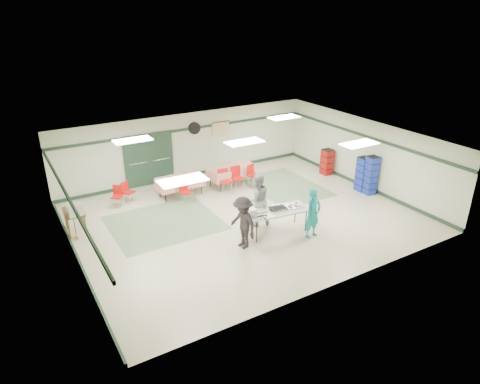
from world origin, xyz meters
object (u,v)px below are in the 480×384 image
volunteer_grey (257,200)px  office_printer (75,210)px  serving_table (277,211)px  chair_a (236,176)px  crate_stack_red (327,162)px  volunteer_dark (243,223)px  chair_loose_b (118,194)px  chair_c (253,173)px  chair_d (185,190)px  dining_table_b (180,182)px  crate_stack_blue_a (371,175)px  volunteer_teal (313,214)px  printer_table (74,214)px  chair_b (224,178)px  crate_stack_blue_b (363,174)px  chair_loose_a (127,190)px  broom (74,218)px  dining_table_a (231,171)px

volunteer_grey → office_printer: size_ratio=4.06×
serving_table → volunteer_grey: 0.81m
chair_a → crate_stack_red: (4.16, -0.53, -0.03)m
volunteer_dark → chair_loose_b: bearing=-158.8°
chair_c → chair_d: (-2.93, -0.01, -0.08)m
office_printer → dining_table_b: bearing=9.6°
volunteer_dark → crate_stack_blue_a: size_ratio=1.07×
chair_c → chair_loose_b: chair_c is taller
chair_a → chair_loose_b: bearing=170.6°
volunteer_teal → printer_table: 7.47m
chair_b → crate_stack_blue_b: 5.37m
chair_c → printer_table: (-6.88, -0.40, 0.10)m
dining_table_b → office_printer: bearing=-164.0°
chair_d → crate_stack_red: 6.38m
chair_b → crate_stack_blue_a: crate_stack_blue_a is taller
serving_table → volunteer_dark: (-1.41, -0.25, 0.09)m
volunteer_grey → office_printer: bearing=-12.1°
crate_stack_red → crate_stack_blue_b: crate_stack_blue_b is taller
chair_loose_a → broom: size_ratio=0.61×
volunteer_dark → broom: bearing=-132.6°
dining_table_a → chair_d: (-2.27, -0.58, -0.10)m
serving_table → chair_loose_a: bearing=132.8°
chair_b → volunteer_teal: bearing=-78.3°
crate_stack_blue_b → office_printer: size_ratio=3.09×
chair_a → chair_loose_b: 4.51m
chair_loose_a → crate_stack_blue_b: crate_stack_blue_b is taller
chair_b → crate_stack_red: bearing=-3.5°
dining_table_a → printer_table: bearing=179.8°
chair_c → crate_stack_blue_b: 4.28m
serving_table → printer_table: 6.39m
volunteer_grey → dining_table_b: (-1.23, 3.45, -0.33)m
dining_table_a → chair_loose_a: 4.15m
chair_loose_b → broom: bearing=-103.7°
office_printer → chair_loose_b: bearing=33.8°
serving_table → volunteer_dark: 1.43m
chair_b → printer_table: size_ratio=0.95×
chair_b → volunteer_dark: bearing=-108.1°
volunteer_dark → crate_stack_red: bearing=112.7°
volunteer_dark → crate_stack_blue_a: 6.26m
crate_stack_blue_a → crate_stack_blue_b: bearing=90.0°
chair_loose_a → office_printer: bearing=-173.7°
chair_b → chair_c: size_ratio=1.05×
serving_table → volunteer_teal: bearing=-39.7°
chair_a → chair_loose_b: (-4.43, 0.82, -0.09)m
volunteer_dark → office_printer: (-4.11, 3.19, 0.11)m
volunteer_dark → chair_c: size_ratio=1.82×
serving_table → crate_stack_blue_a: size_ratio=1.38×
serving_table → chair_b: chair_b is taller
crate_stack_red → printer_table: bearing=179.4°
chair_loose_a → office_printer: office_printer is taller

